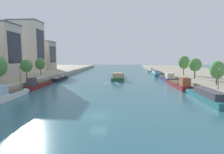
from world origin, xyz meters
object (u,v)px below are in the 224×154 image
at_px(moored_boat_right_far, 207,96).
at_px(moored_boat_left_end, 60,79).
at_px(tree_left_distant, 40,64).
at_px(tree_left_past_mid, 26,66).
at_px(tree_right_distant, 184,62).
at_px(moored_boat_right_midway, 151,71).
at_px(moored_boat_left_near, 38,84).
at_px(moored_boat_right_end, 167,78).
at_px(moored_boat_left_gap_after, 12,94).
at_px(moored_boat_right_gap_after, 156,73).
at_px(barge_midriver, 118,76).
at_px(lamppost_right_bank, 219,78).
at_px(lamppost_left_bank, 20,73).
at_px(tree_right_midway, 195,65).
at_px(moored_boat_right_downstream, 179,84).
at_px(tree_right_nearest, 217,70).

bearing_deg(moored_boat_right_far, moored_boat_left_end, 143.49).
bearing_deg(tree_left_distant, tree_left_past_mid, -86.28).
height_order(tree_left_distant, tree_right_distant, tree_right_distant).
relative_size(moored_boat_right_midway, tree_left_distant, 1.52).
bearing_deg(tree_left_past_mid, moored_boat_left_near, -41.94).
distance_m(moored_boat_left_end, moored_boat_right_end, 41.49).
distance_m(moored_boat_left_gap_after, moored_boat_right_gap_after, 65.89).
xyz_separation_m(moored_boat_right_end, tree_left_past_mid, (-48.71, -12.46, 5.10)).
bearing_deg(moored_boat_left_near, moored_boat_right_gap_after, 42.62).
height_order(moored_boat_right_gap_after, tree_right_distant, tree_right_distant).
height_order(barge_midriver, lamppost_right_bank, lamppost_right_bank).
height_order(moored_boat_right_far, tree_right_distant, tree_right_distant).
distance_m(moored_boat_left_gap_after, moored_boat_right_midway, 79.76).
bearing_deg(barge_midriver, tree_left_distant, -166.93).
bearing_deg(moored_boat_left_gap_after, barge_midriver, 60.00).
distance_m(barge_midriver, moored_boat_right_gap_after, 22.65).
xyz_separation_m(moored_boat_right_end, lamppost_left_bank, (-45.09, -22.26, 3.70)).
bearing_deg(tree_left_past_mid, tree_right_distant, 14.52).
bearing_deg(barge_midriver, tree_right_midway, -33.69).
xyz_separation_m(moored_boat_right_far, lamppost_right_bank, (3.51, 2.66, 3.45)).
bearing_deg(barge_midriver, moored_boat_right_midway, 58.00).
xyz_separation_m(moored_boat_right_far, moored_boat_right_downstream, (-0.58, 15.96, 0.00)).
distance_m(tree_left_past_mid, lamppost_left_bank, 10.54).
bearing_deg(moored_boat_right_midway, lamppost_right_bank, -86.58).
height_order(moored_boat_right_downstream, tree_right_midway, tree_right_midway).
xyz_separation_m(tree_right_distant, lamppost_left_bank, (-52.10, -24.23, -2.27)).
bearing_deg(tree_left_past_mid, moored_boat_right_gap_after, 33.50).
relative_size(moored_boat_left_end, lamppost_right_bank, 2.96).
relative_size(tree_right_nearest, lamppost_right_bank, 1.36).
relative_size(tree_right_nearest, lamppost_left_bank, 1.23).
relative_size(moored_boat_left_near, moored_boat_right_midway, 1.38).
bearing_deg(moored_boat_right_midway, moored_boat_right_end, -89.65).
height_order(barge_midriver, moored_boat_right_far, barge_midriver).
bearing_deg(moored_boat_right_downstream, moored_boat_right_gap_after, 90.14).
bearing_deg(tree_left_distant, moored_boat_right_far, -32.31).
height_order(moored_boat_left_end, tree_left_distant, tree_left_distant).
bearing_deg(tree_right_midway, moored_boat_left_gap_after, -155.28).
bearing_deg(moored_boat_left_gap_after, tree_left_distant, 104.77).
distance_m(tree_left_past_mid, tree_right_distant, 57.57).
xyz_separation_m(barge_midriver, moored_boat_right_gap_after, (18.40, 13.21, 0.12)).
relative_size(moored_boat_left_gap_after, tree_left_distant, 1.59).
bearing_deg(tree_right_distant, moored_boat_right_midway, 101.97).
bearing_deg(moored_boat_left_near, tree_left_past_mid, 138.06).
relative_size(moored_boat_right_downstream, lamppost_right_bank, 3.45).
bearing_deg(lamppost_left_bank, tree_left_past_mid, 110.31).
height_order(moored_boat_left_gap_after, lamppost_left_bank, lamppost_left_bank).
distance_m(barge_midriver, moored_boat_left_end, 23.87).
height_order(moored_boat_left_end, moored_boat_right_end, moored_boat_right_end).
bearing_deg(moored_boat_left_gap_after, tree_right_distant, 35.47).
height_order(moored_boat_left_end, tree_left_past_mid, tree_left_past_mid).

